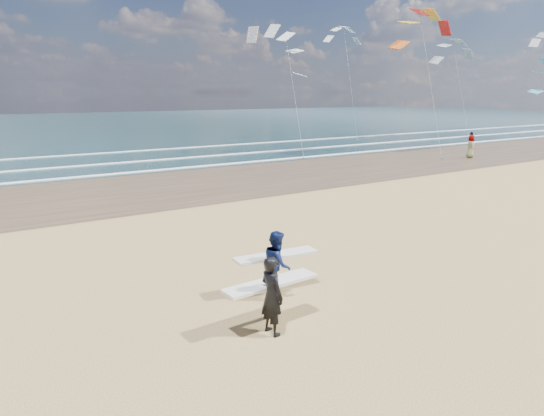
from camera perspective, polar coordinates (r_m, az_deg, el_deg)
wet_sand_strip at (r=36.33m, az=12.04°, el=5.29°), size 220.00×12.00×0.01m
ocean at (r=83.57m, az=-15.34°, el=9.57°), size 220.00×100.00×0.02m
foam_breakers at (r=44.00m, az=2.70°, el=7.00°), size 220.00×11.70×0.05m
surfer_near at (r=10.29m, az=-0.05°, el=-10.03°), size 2.22×0.99×1.71m
surfer_far at (r=12.04m, az=0.61°, el=-6.55°), size 2.24×1.24×1.70m
beachgoer_0 at (r=40.93m, az=22.33°, el=6.71°), size 0.98×1.02×1.77m
beachgoer_1 at (r=45.95m, az=22.37°, el=7.25°), size 1.03×0.68×1.62m
kite_0 at (r=41.27m, az=17.83°, el=15.84°), size 6.57×4.82×12.42m
kite_1 at (r=39.71m, az=2.38°, el=14.90°), size 6.21×4.78×10.56m
kite_2 at (r=58.78m, az=21.06°, el=14.44°), size 6.58×4.82×11.94m
kite_5 at (r=54.90m, az=9.10°, el=15.14°), size 4.90×4.64×12.92m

